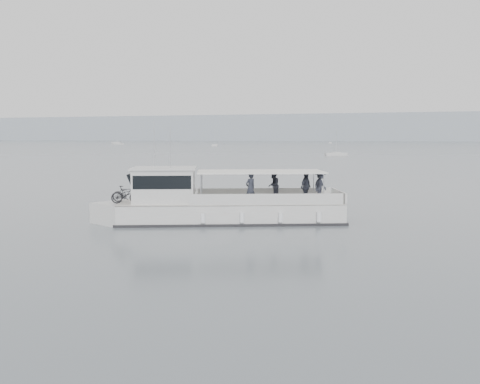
% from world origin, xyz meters
% --- Properties ---
extents(ground, '(1400.00, 1400.00, 0.00)m').
position_xyz_m(ground, '(0.00, 0.00, 0.00)').
color(ground, '#525B61').
rests_on(ground, ground).
extents(headland, '(1400.00, 90.00, 28.00)m').
position_xyz_m(headland, '(0.00, 560.00, 14.00)').
color(headland, '#939EA8').
rests_on(headland, ground).
extents(tour_boat, '(12.87, 7.30, 5.53)m').
position_xyz_m(tour_boat, '(1.35, -0.70, 0.91)').
color(tour_boat, silver).
rests_on(tour_boat, ground).
extents(moored_fleet, '(403.18, 323.46, 9.87)m').
position_xyz_m(moored_fleet, '(-33.72, 204.92, 0.36)').
color(moored_fleet, silver).
rests_on(moored_fleet, ground).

